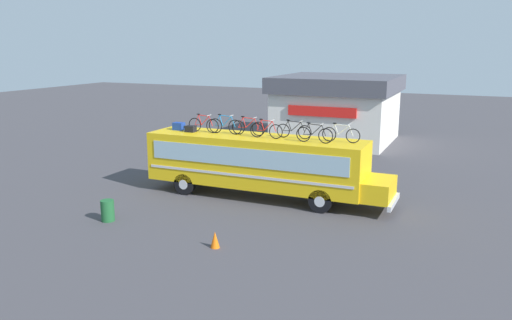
{
  "coord_description": "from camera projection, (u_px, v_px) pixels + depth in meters",
  "views": [
    {
      "loc": [
        9.9,
        -22.28,
        7.33
      ],
      "look_at": [
        0.05,
        0.0,
        1.85
      ],
      "focal_mm": 36.05,
      "sensor_mm": 36.0,
      "label": 1
    }
  ],
  "objects": [
    {
      "name": "ground_plane",
      "position": [
        255.0,
        196.0,
        25.39
      ],
      "size": [
        120.0,
        120.0,
        0.0
      ],
      "primitive_type": "plane",
      "color": "#423F44"
    },
    {
      "name": "rooftop_bicycle_3",
      "position": [
        248.0,
        127.0,
        24.99
      ],
      "size": [
        1.77,
        0.44,
        0.93
      ],
      "color": "black",
      "rests_on": "bus"
    },
    {
      "name": "luggage_bag_2",
      "position": [
        191.0,
        129.0,
        25.96
      ],
      "size": [
        0.5,
        0.38,
        0.32
      ],
      "primitive_type": "cube",
      "color": "black",
      "rests_on": "bus"
    },
    {
      "name": "rooftop_bicycle_1",
      "position": [
        204.0,
        125.0,
        25.8
      ],
      "size": [
        1.72,
        0.44,
        0.94
      ],
      "color": "black",
      "rests_on": "bus"
    },
    {
      "name": "bus",
      "position": [
        259.0,
        162.0,
        24.91
      ],
      "size": [
        12.18,
        2.58,
        3.01
      ],
      "color": "yellow",
      "rests_on": "ground"
    },
    {
      "name": "rooftop_bicycle_6",
      "position": [
        314.0,
        134.0,
        23.06
      ],
      "size": [
        1.73,
        0.44,
        0.91
      ],
      "color": "black",
      "rests_on": "bus"
    },
    {
      "name": "rooftop_bicycle_2",
      "position": [
        225.0,
        126.0,
        25.36
      ],
      "size": [
        1.83,
        0.44,
        0.98
      ],
      "color": "black",
      "rests_on": "bus"
    },
    {
      "name": "roadside_building",
      "position": [
        337.0,
        108.0,
        39.56
      ],
      "size": [
        8.85,
        8.84,
        5.01
      ],
      "color": "silver",
      "rests_on": "ground"
    },
    {
      "name": "trash_bin",
      "position": [
        108.0,
        211.0,
        21.77
      ],
      "size": [
        0.56,
        0.56,
        0.91
      ],
      "primitive_type": "cylinder",
      "color": "#1E592D",
      "rests_on": "ground"
    },
    {
      "name": "rooftop_bicycle_4",
      "position": [
        266.0,
        130.0,
        24.19
      ],
      "size": [
        1.66,
        0.44,
        0.92
      ],
      "color": "black",
      "rests_on": "bus"
    },
    {
      "name": "traffic_cone",
      "position": [
        215.0,
        240.0,
        18.92
      ],
      "size": [
        0.34,
        0.34,
        0.62
      ],
      "primitive_type": "cone",
      "color": "orange",
      "rests_on": "ground"
    },
    {
      "name": "rooftop_bicycle_5",
      "position": [
        294.0,
        131.0,
        24.14
      ],
      "size": [
        1.73,
        0.44,
        0.88
      ],
      "color": "black",
      "rests_on": "bus"
    },
    {
      "name": "luggage_bag_1",
      "position": [
        179.0,
        126.0,
        26.54
      ],
      "size": [
        0.56,
        0.41,
        0.39
      ],
      "primitive_type": "cube",
      "color": "#193899",
      "rests_on": "bus"
    },
    {
      "name": "rooftop_bicycle_7",
      "position": [
        341.0,
        134.0,
        23.16
      ],
      "size": [
        1.76,
        0.44,
        0.88
      ],
      "color": "black",
      "rests_on": "bus"
    }
  ]
}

